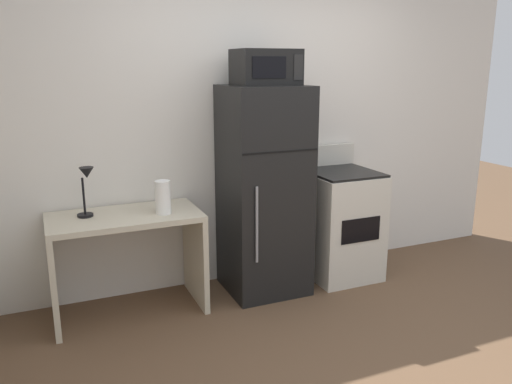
{
  "coord_description": "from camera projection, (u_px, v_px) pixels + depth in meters",
  "views": [
    {
      "loc": [
        -1.69,
        -2.22,
        1.79
      ],
      "look_at": [
        -0.26,
        1.1,
        0.88
      ],
      "focal_mm": 35.87,
      "sensor_mm": 36.0,
      "label": 1
    }
  ],
  "objects": [
    {
      "name": "desk_lamp",
      "position": [
        86.0,
        183.0,
        3.52
      ],
      "size": [
        0.14,
        0.12,
        0.35
      ],
      "color": "black",
      "rests_on": "desk"
    },
    {
      "name": "ground_plane",
      "position": [
        368.0,
        372.0,
        3.06
      ],
      "size": [
        12.0,
        12.0,
        0.0
      ],
      "primitive_type": "plane",
      "color": "brown"
    },
    {
      "name": "refrigerator",
      "position": [
        264.0,
        191.0,
        4.01
      ],
      "size": [
        0.61,
        0.62,
        1.63
      ],
      "color": "black",
      "rests_on": "ground"
    },
    {
      "name": "microwave",
      "position": [
        266.0,
        67.0,
        3.76
      ],
      "size": [
        0.46,
        0.35,
        0.26
      ],
      "color": "black",
      "rests_on": "refrigerator"
    },
    {
      "name": "desk",
      "position": [
        126.0,
        246.0,
        3.68
      ],
      "size": [
        1.06,
        0.56,
        0.75
      ],
      "color": "beige",
      "rests_on": "ground"
    },
    {
      "name": "oven_range",
      "position": [
        340.0,
        223.0,
        4.37
      ],
      "size": [
        0.56,
        0.61,
        1.1
      ],
      "color": "beige",
      "rests_on": "ground"
    },
    {
      "name": "wall_back_white",
      "position": [
        256.0,
        124.0,
        4.25
      ],
      "size": [
        5.0,
        0.1,
        2.6
      ],
      "primitive_type": "cube",
      "color": "silver",
      "rests_on": "ground"
    },
    {
      "name": "paper_towel_roll",
      "position": [
        163.0,
        197.0,
        3.62
      ],
      "size": [
        0.11,
        0.11,
        0.24
      ],
      "primitive_type": "cylinder",
      "color": "white",
      "rests_on": "desk"
    }
  ]
}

